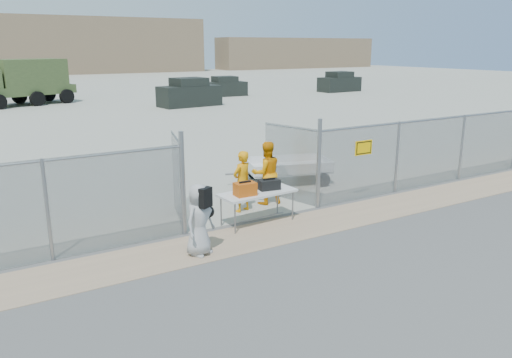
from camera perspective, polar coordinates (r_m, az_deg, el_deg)
ground at (r=11.50m, az=5.13°, el=-7.53°), size 160.00×160.00×0.00m
tarmac_inside at (r=51.16m, az=-23.78°, el=8.79°), size 160.00×80.00×0.01m
dirt_strip at (r=12.26m, az=2.40°, el=-5.98°), size 44.00×1.60×0.01m
distant_hills at (r=87.31m, az=-23.96°, el=13.78°), size 140.00×6.00×9.00m
chain_link_fence at (r=12.73m, az=-0.00°, el=0.00°), size 40.00×0.20×2.20m
folding_table at (r=12.68m, az=0.17°, el=-3.27°), size 2.03×0.95×0.84m
orange_bag at (r=12.20m, az=-1.26°, el=-1.15°), size 0.52×0.36×0.32m
black_duffel at (r=12.71m, az=1.49°, el=-0.64°), size 0.57×0.38×0.26m
security_worker_left at (r=13.47m, az=-1.61°, el=-0.30°), size 0.71×0.58×1.69m
security_worker_right at (r=14.13m, az=1.19°, el=0.69°), size 0.99×0.84×1.81m
visitor at (r=10.75m, az=-6.52°, el=-4.65°), size 0.92×0.80×1.59m
utility_trailer at (r=16.46m, az=3.65°, el=0.98°), size 3.82×2.69×0.84m
military_truck at (r=42.49m, az=-25.04°, el=9.97°), size 7.68×5.01×3.44m
parked_vehicle_near at (r=38.17m, az=-7.63°, el=9.77°), size 4.76×2.56×2.06m
parked_vehicle_mid at (r=45.84m, az=-3.58°, el=10.51°), size 3.88×1.86×1.73m
parked_vehicle_far at (r=51.07m, az=9.51°, el=10.89°), size 4.33×2.14×1.91m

